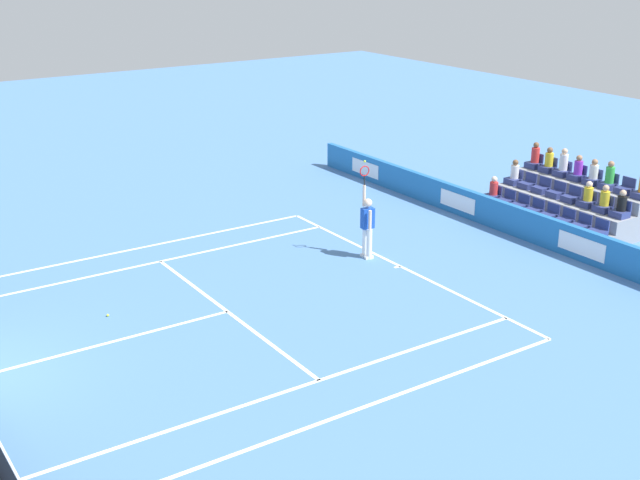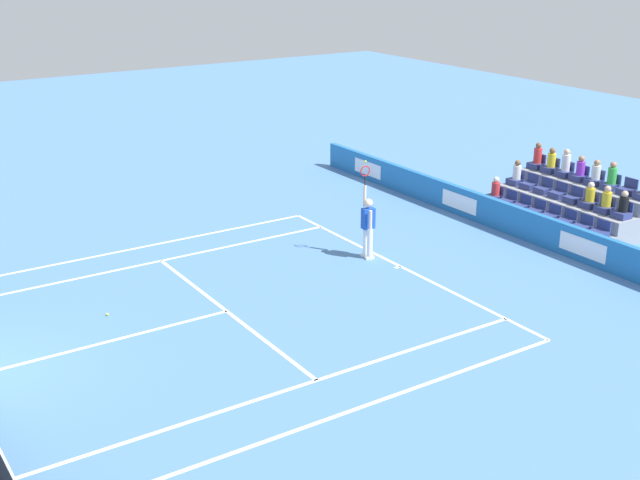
# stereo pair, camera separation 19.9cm
# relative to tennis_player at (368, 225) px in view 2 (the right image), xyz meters

# --- Properties ---
(line_baseline) EXTENTS (10.97, 0.10, 0.01)m
(line_baseline) POSITION_rel_tennis_player_xyz_m (-1.10, -0.36, -0.99)
(line_baseline) COLOR white
(line_baseline) RESTS_ON ground
(line_service) EXTENTS (8.23, 0.10, 0.01)m
(line_service) POSITION_rel_tennis_player_xyz_m (-1.10, 5.13, -0.99)
(line_service) COLOR white
(line_service) RESTS_ON ground
(line_centre_service) EXTENTS (0.10, 6.40, 0.01)m
(line_centre_service) POSITION_rel_tennis_player_xyz_m (-1.10, 8.33, -0.99)
(line_centre_service) COLOR white
(line_centre_service) RESTS_ON ground
(line_singles_sideline_left) EXTENTS (0.10, 11.89, 0.01)m
(line_singles_sideline_left) POSITION_rel_tennis_player_xyz_m (3.02, 5.58, -0.99)
(line_singles_sideline_left) COLOR white
(line_singles_sideline_left) RESTS_ON ground
(line_singles_sideline_right) EXTENTS (0.10, 11.89, 0.01)m
(line_singles_sideline_right) POSITION_rel_tennis_player_xyz_m (-5.21, 5.58, -0.99)
(line_singles_sideline_right) COLOR white
(line_singles_sideline_right) RESTS_ON ground
(line_doubles_sideline_left) EXTENTS (0.10, 11.89, 0.01)m
(line_doubles_sideline_left) POSITION_rel_tennis_player_xyz_m (4.39, 5.58, -0.99)
(line_doubles_sideline_left) COLOR white
(line_doubles_sideline_left) RESTS_ON ground
(line_doubles_sideline_right) EXTENTS (0.10, 11.89, 0.01)m
(line_doubles_sideline_right) POSITION_rel_tennis_player_xyz_m (-6.58, 5.58, -0.99)
(line_doubles_sideline_right) COLOR white
(line_doubles_sideline_right) RESTS_ON ground
(line_centre_mark) EXTENTS (0.10, 0.20, 0.01)m
(line_centre_mark) POSITION_rel_tennis_player_xyz_m (-1.10, -0.26, -0.99)
(line_centre_mark) COLOR white
(line_centre_mark) RESTS_ON ground
(sponsor_barrier) EXTENTS (20.64, 0.22, 0.95)m
(sponsor_barrier) POSITION_rel_tennis_player_xyz_m (-1.10, -4.98, -0.52)
(sponsor_barrier) COLOR #1E66AD
(sponsor_barrier) RESTS_ON ground
(tennis_player) EXTENTS (0.52, 0.38, 2.85)m
(tennis_player) POSITION_rel_tennis_player_xyz_m (0.00, 0.00, 0.00)
(tennis_player) COLOR white
(tennis_player) RESTS_ON ground
(stadium_stand) EXTENTS (4.96, 2.85, 2.20)m
(stadium_stand) POSITION_rel_tennis_player_xyz_m (-1.09, -7.31, -0.42)
(stadium_stand) COLOR gray
(stadium_stand) RESTS_ON ground
(loose_tennis_ball) EXTENTS (0.07, 0.07, 0.07)m
(loose_tennis_ball) POSITION_rel_tennis_player_xyz_m (0.28, 7.70, -0.96)
(loose_tennis_ball) COLOR #D1E533
(loose_tennis_ball) RESTS_ON ground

